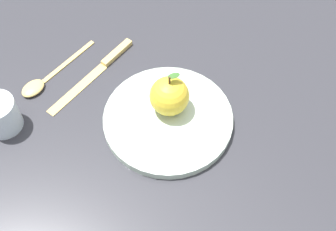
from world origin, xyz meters
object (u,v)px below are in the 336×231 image
Objects in this scene: knife at (99,69)px; dinner_plate at (168,119)px; apple at (169,96)px; spoon at (42,81)px.

dinner_plate is at bearing -87.46° from knife.
apple is at bearing -81.92° from knife.
spoon reaches higher than knife.
knife is at bearing 92.54° from dinner_plate.
apple is at bearing 37.81° from dinner_plate.
spoon is at bearing 151.99° from knife.
dinner_plate reaches higher than knife.
dinner_plate is at bearing -142.19° from apple.
dinner_plate is 2.67× the size of apple.
knife is at bearing -28.01° from spoon.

